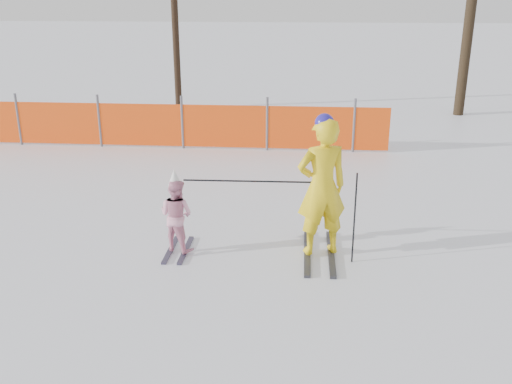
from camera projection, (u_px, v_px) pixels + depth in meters
The scene contains 6 objects.
ground at pixel (253, 275), 7.57m from camera, with size 120.00×120.00×0.00m, color white.
adult at pixel (322, 187), 7.82m from camera, with size 0.83×1.47×2.05m.
child at pixel (176, 214), 8.09m from camera, with size 0.63×0.91×1.25m.
ski_poles at pixel (292, 197), 7.80m from camera, with size 2.38×0.22×1.30m.
safety_fence at pixel (74, 123), 13.61m from camera, with size 14.84×0.06×1.25m.
tree_trunks at pixel (426, 12), 16.59m from camera, with size 11.59×1.09×6.08m.
Camera 1 is at (0.60, -6.73, 3.60)m, focal length 40.00 mm.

